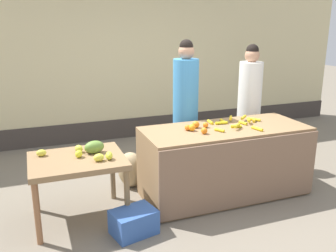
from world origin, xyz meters
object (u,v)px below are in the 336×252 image
object	(u,v)px
vendor_woman_blue_shirt	(185,110)
produce_sack	(131,169)
produce_crate	(134,222)
vendor_woman_white_shirt	(249,106)

from	to	relation	value
vendor_woman_blue_shirt	produce_sack	world-z (taller)	vendor_woman_blue_shirt
vendor_woman_blue_shirt	produce_sack	xyz separation A→B (m)	(-0.80, -0.05, -0.72)
produce_crate	produce_sack	size ratio (longest dim) A/B	0.93
vendor_woman_blue_shirt	produce_crate	xyz separation A→B (m)	(-1.07, -1.17, -0.83)
vendor_woman_white_shirt	vendor_woman_blue_shirt	bearing A→B (deg)	-175.31
vendor_woman_white_shirt	produce_crate	size ratio (longest dim) A/B	4.11
vendor_woman_blue_shirt	vendor_woman_white_shirt	distance (m)	1.06
vendor_woman_blue_shirt	vendor_woman_white_shirt	world-z (taller)	vendor_woman_blue_shirt
vendor_woman_blue_shirt	vendor_woman_white_shirt	bearing A→B (deg)	4.69
produce_crate	produce_sack	bearing A→B (deg)	76.07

